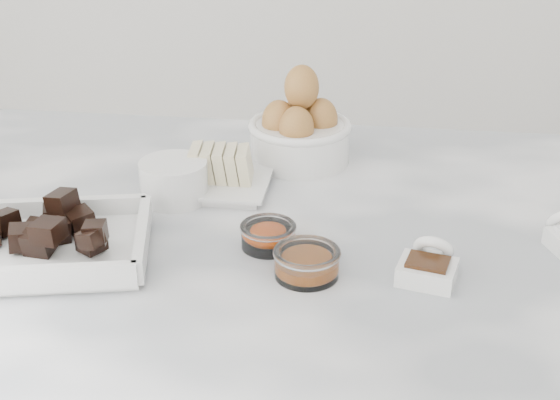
{
  "coord_description": "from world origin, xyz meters",
  "views": [
    {
      "loc": [
        0.13,
        -0.79,
        1.39
      ],
      "look_at": [
        0.02,
        0.03,
        0.98
      ],
      "focal_mm": 50.0,
      "sensor_mm": 36.0,
      "label": 1
    }
  ],
  "objects_px": {
    "butter_plate": "(217,173)",
    "honey_bowl": "(307,262)",
    "chocolate_dish": "(46,238)",
    "zest_bowl": "(268,235)",
    "vanilla_spoon": "(429,265)",
    "egg_bowl": "(300,131)",
    "sugar_ramekin": "(174,179)"
  },
  "relations": [
    {
      "from": "vanilla_spoon",
      "to": "butter_plate",
      "type": "bearing_deg",
      "value": 144.13
    },
    {
      "from": "vanilla_spoon",
      "to": "zest_bowl",
      "type": "bearing_deg",
      "value": 165.95
    },
    {
      "from": "sugar_ramekin",
      "to": "butter_plate",
      "type": "bearing_deg",
      "value": 41.36
    },
    {
      "from": "sugar_ramekin",
      "to": "vanilla_spoon",
      "type": "distance_m",
      "value": 0.35
    },
    {
      "from": "butter_plate",
      "to": "egg_bowl",
      "type": "bearing_deg",
      "value": 46.74
    },
    {
      "from": "sugar_ramekin",
      "to": "zest_bowl",
      "type": "bearing_deg",
      "value": -37.96
    },
    {
      "from": "chocolate_dish",
      "to": "sugar_ramekin",
      "type": "xyz_separation_m",
      "value": [
        0.1,
        0.16,
        0.0
      ]
    },
    {
      "from": "butter_plate",
      "to": "egg_bowl",
      "type": "height_order",
      "value": "egg_bowl"
    },
    {
      "from": "chocolate_dish",
      "to": "vanilla_spoon",
      "type": "xyz_separation_m",
      "value": [
        0.42,
        0.01,
        -0.01
      ]
    },
    {
      "from": "sugar_ramekin",
      "to": "zest_bowl",
      "type": "height_order",
      "value": "sugar_ramekin"
    },
    {
      "from": "chocolate_dish",
      "to": "egg_bowl",
      "type": "relative_size",
      "value": 1.74
    },
    {
      "from": "egg_bowl",
      "to": "zest_bowl",
      "type": "bearing_deg",
      "value": -91.94
    },
    {
      "from": "honey_bowl",
      "to": "vanilla_spoon",
      "type": "xyz_separation_m",
      "value": [
        0.13,
        0.01,
        -0.0
      ]
    },
    {
      "from": "egg_bowl",
      "to": "vanilla_spoon",
      "type": "relative_size",
      "value": 1.79
    },
    {
      "from": "honey_bowl",
      "to": "zest_bowl",
      "type": "relative_size",
      "value": 1.12
    },
    {
      "from": "butter_plate",
      "to": "vanilla_spoon",
      "type": "xyz_separation_m",
      "value": [
        0.27,
        -0.2,
        -0.01
      ]
    },
    {
      "from": "egg_bowl",
      "to": "chocolate_dish",
      "type": "bearing_deg",
      "value": -128.9
    },
    {
      "from": "chocolate_dish",
      "to": "zest_bowl",
      "type": "distance_m",
      "value": 0.25
    },
    {
      "from": "chocolate_dish",
      "to": "sugar_ramekin",
      "type": "height_order",
      "value": "chocolate_dish"
    },
    {
      "from": "egg_bowl",
      "to": "zest_bowl",
      "type": "xyz_separation_m",
      "value": [
        -0.01,
        -0.26,
        -0.03
      ]
    },
    {
      "from": "chocolate_dish",
      "to": "honey_bowl",
      "type": "bearing_deg",
      "value": -0.26
    },
    {
      "from": "egg_bowl",
      "to": "vanilla_spoon",
      "type": "bearing_deg",
      "value": -60.27
    },
    {
      "from": "butter_plate",
      "to": "sugar_ramekin",
      "type": "bearing_deg",
      "value": -138.64
    },
    {
      "from": "chocolate_dish",
      "to": "butter_plate",
      "type": "distance_m",
      "value": 0.26
    },
    {
      "from": "zest_bowl",
      "to": "egg_bowl",
      "type": "bearing_deg",
      "value": 88.06
    },
    {
      "from": "chocolate_dish",
      "to": "butter_plate",
      "type": "bearing_deg",
      "value": 53.55
    },
    {
      "from": "chocolate_dish",
      "to": "zest_bowl",
      "type": "relative_size",
      "value": 3.91
    },
    {
      "from": "butter_plate",
      "to": "honey_bowl",
      "type": "xyz_separation_m",
      "value": [
        0.14,
        -0.21,
        -0.0
      ]
    },
    {
      "from": "vanilla_spoon",
      "to": "chocolate_dish",
      "type": "bearing_deg",
      "value": -178.49
    },
    {
      "from": "sugar_ramekin",
      "to": "vanilla_spoon",
      "type": "height_order",
      "value": "sugar_ramekin"
    },
    {
      "from": "zest_bowl",
      "to": "honey_bowl",
      "type": "bearing_deg",
      "value": -48.9
    },
    {
      "from": "sugar_ramekin",
      "to": "honey_bowl",
      "type": "height_order",
      "value": "sugar_ramekin"
    }
  ]
}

